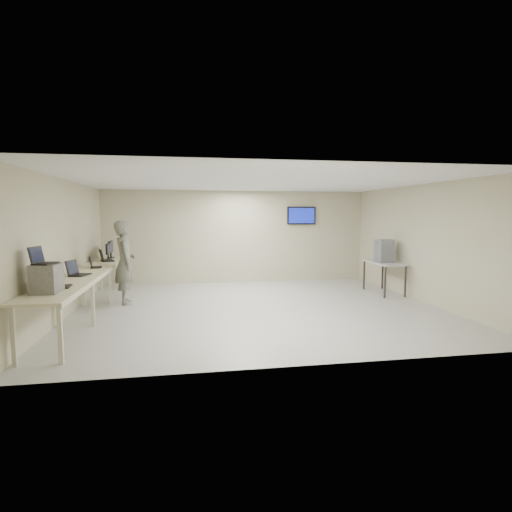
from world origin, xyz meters
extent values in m
cube|color=#B2B2B2|center=(0.00, 0.00, 0.00)|extent=(8.00, 7.00, 0.01)
cube|color=silver|center=(0.00, 0.00, 2.80)|extent=(8.00, 7.00, 0.01)
cube|color=tan|center=(0.00, 3.50, 1.40)|extent=(8.00, 0.01, 2.80)
cube|color=tan|center=(0.00, -3.50, 1.40)|extent=(8.00, 0.01, 2.80)
cube|color=tan|center=(-4.00, 0.00, 1.40)|extent=(0.01, 7.00, 2.80)
cube|color=tan|center=(4.00, 0.00, 1.40)|extent=(0.01, 7.00, 2.80)
cube|color=#363131|center=(2.00, 3.48, 2.05)|extent=(0.15, 0.04, 0.15)
cube|color=black|center=(2.00, 3.44, 2.05)|extent=(0.90, 0.06, 0.55)
cube|color=navy|center=(2.00, 3.40, 2.05)|extent=(0.82, 0.01, 0.47)
cube|color=beige|center=(-3.60, 0.00, 0.88)|extent=(0.75, 6.00, 0.04)
cube|color=beige|center=(-3.23, 0.00, 0.85)|extent=(0.02, 6.00, 0.06)
cube|color=beige|center=(-3.90, -2.85, 0.43)|extent=(0.06, 0.06, 0.86)
cube|color=beige|center=(-3.30, -2.85, 0.43)|extent=(0.06, 0.06, 0.86)
cube|color=beige|center=(-3.90, -0.90, 0.43)|extent=(0.06, 0.06, 0.86)
cube|color=beige|center=(-3.30, -0.90, 0.43)|extent=(0.06, 0.06, 0.86)
cube|color=beige|center=(-3.90, 0.90, 0.43)|extent=(0.06, 0.06, 0.86)
cube|color=beige|center=(-3.30, 0.90, 0.43)|extent=(0.06, 0.06, 0.86)
cube|color=beige|center=(-3.90, 2.85, 0.43)|extent=(0.06, 0.06, 0.86)
cube|color=beige|center=(-3.30, 2.85, 0.43)|extent=(0.06, 0.06, 0.86)
cube|color=gray|center=(-3.65, -2.21, 1.12)|extent=(0.40, 0.44, 0.44)
cube|color=black|center=(-3.65, -2.21, 1.35)|extent=(0.33, 0.40, 0.02)
cube|color=black|center=(-3.78, -2.21, 1.49)|extent=(0.14, 0.33, 0.25)
cube|color=black|center=(-3.76, -2.21, 1.49)|extent=(0.12, 0.29, 0.21)
cube|color=black|center=(-3.56, -1.75, 0.91)|extent=(0.29, 0.37, 0.02)
cube|color=black|center=(-3.69, -1.75, 1.05)|extent=(0.10, 0.34, 0.25)
cube|color=black|center=(-3.68, -1.75, 1.05)|extent=(0.07, 0.30, 0.21)
cube|color=black|center=(-3.60, -0.47, 0.91)|extent=(0.38, 0.46, 0.02)
cube|color=black|center=(-3.75, -0.47, 1.07)|extent=(0.17, 0.38, 0.28)
cube|color=black|center=(-3.73, -0.47, 1.07)|extent=(0.14, 0.33, 0.23)
cube|color=black|center=(-3.55, 0.69, 0.91)|extent=(0.28, 0.35, 0.02)
cube|color=black|center=(-3.67, 0.69, 1.04)|extent=(0.11, 0.31, 0.23)
cube|color=black|center=(-3.65, 0.69, 1.04)|extent=(0.08, 0.27, 0.19)
cube|color=black|center=(-3.55, 1.96, 0.91)|extent=(0.41, 0.48, 0.02)
cube|color=black|center=(-3.69, 1.96, 1.07)|extent=(0.20, 0.38, 0.29)
cube|color=black|center=(-3.67, 1.96, 1.07)|extent=(0.16, 0.33, 0.24)
cylinder|color=black|center=(-3.60, 2.37, 0.91)|extent=(0.19, 0.19, 0.01)
cube|color=black|center=(-3.60, 2.37, 0.99)|extent=(0.04, 0.03, 0.15)
cube|color=black|center=(-3.60, 2.37, 1.18)|extent=(0.05, 0.43, 0.28)
cube|color=black|center=(-3.57, 2.37, 1.18)|extent=(0.00, 0.39, 0.24)
cylinder|color=black|center=(-3.60, 2.75, 0.91)|extent=(0.21, 0.21, 0.02)
cube|color=black|center=(-3.60, 2.75, 1.00)|extent=(0.04, 0.03, 0.17)
cube|color=black|center=(-3.60, 2.75, 1.21)|extent=(0.05, 0.47, 0.31)
cube|color=black|center=(-3.57, 2.75, 1.21)|extent=(0.00, 0.43, 0.27)
imported|color=#5D6155|center=(-2.98, 0.98, 0.97)|extent=(0.60, 0.79, 1.95)
cube|color=#A1A3A5|center=(3.60, 1.09, 0.82)|extent=(0.65, 1.40, 0.04)
cube|color=#363131|center=(3.32, 0.49, 0.40)|extent=(0.04, 0.04, 0.80)
cube|color=#363131|center=(3.32, 1.69, 0.40)|extent=(0.04, 0.04, 0.80)
cube|color=#363131|center=(3.88, 0.49, 0.40)|extent=(0.04, 0.04, 0.80)
cube|color=#363131|center=(3.88, 1.69, 0.40)|extent=(0.04, 0.04, 0.80)
cube|color=slate|center=(3.58, 1.09, 0.94)|extent=(0.38, 0.42, 0.20)
cube|color=slate|center=(3.58, 1.09, 1.14)|extent=(0.38, 0.42, 0.20)
cube|color=slate|center=(3.58, 1.09, 1.34)|extent=(0.38, 0.42, 0.20)
camera|label=1|loc=(-1.53, -8.65, 2.09)|focal=28.00mm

